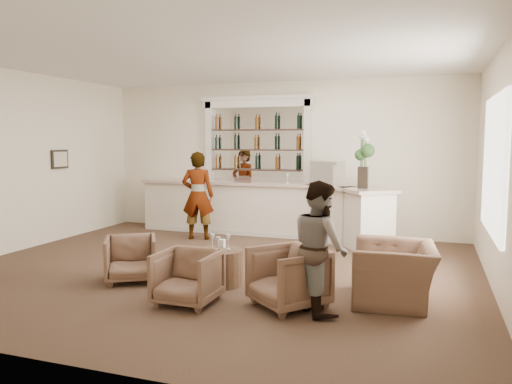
# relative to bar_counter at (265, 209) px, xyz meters

# --- Properties ---
(ground) EXTENTS (8.00, 8.00, 0.00)m
(ground) POSITION_rel_bar_counter_xyz_m (0.16, -3.00, -0.57)
(ground) COLOR brown
(ground) RESTS_ON ground
(room_shell) EXTENTS (8.04, 7.02, 3.32)m
(room_shell) POSITION_rel_bar_counter_xyz_m (0.33, -2.29, 1.77)
(room_shell) COLOR #F0E3C7
(room_shell) RESTS_ON ground
(bar_counter) EXTENTS (5.72, 1.80, 1.14)m
(bar_counter) POSITION_rel_bar_counter_xyz_m (0.00, 0.00, 0.00)
(bar_counter) COLOR white
(bar_counter) RESTS_ON ground
(back_bar_alcove) EXTENTS (2.64, 0.25, 3.00)m
(back_bar_alcove) POSITION_rel_bar_counter_xyz_m (-0.34, 0.41, 1.46)
(back_bar_alcove) COLOR white
(back_bar_alcove) RESTS_ON ground
(cocktail_table) EXTENTS (0.66, 0.66, 0.50)m
(cocktail_table) POSITION_rel_bar_counter_xyz_m (0.54, -3.68, -0.32)
(cocktail_table) COLOR #4E3821
(cocktail_table) RESTS_ON ground
(sommelier) EXTENTS (0.75, 0.59, 1.81)m
(sommelier) POSITION_rel_bar_counter_xyz_m (-1.18, -0.84, 0.33)
(sommelier) COLOR gray
(sommelier) RESTS_ON ground
(guest) EXTENTS (0.93, 0.97, 1.57)m
(guest) POSITION_rel_bar_counter_xyz_m (2.12, -4.33, 0.21)
(guest) COLOR gray
(guest) RESTS_ON ground
(armchair_left) EXTENTS (0.98, 0.98, 0.66)m
(armchair_left) POSITION_rel_bar_counter_xyz_m (-0.74, -3.96, -0.25)
(armchair_left) COLOR brown
(armchair_left) RESTS_ON ground
(armchair_center) EXTENTS (0.73, 0.75, 0.68)m
(armchair_center) POSITION_rel_bar_counter_xyz_m (0.50, -4.58, -0.24)
(armchair_center) COLOR brown
(armchair_center) RESTS_ON ground
(armchair_right) EXTENTS (1.13, 1.13, 0.74)m
(armchair_right) POSITION_rel_bar_counter_xyz_m (1.72, -4.29, -0.20)
(armchair_right) COLOR brown
(armchair_right) RESTS_ON ground
(armchair_far) EXTENTS (1.10, 1.23, 0.74)m
(armchair_far) POSITION_rel_bar_counter_xyz_m (2.92, -3.65, -0.20)
(armchair_far) COLOR brown
(armchair_far) RESTS_ON ground
(espresso_machine) EXTENTS (0.68, 0.63, 0.48)m
(espresso_machine) POSITION_rel_bar_counter_xyz_m (1.35, -0.01, 0.80)
(espresso_machine) COLOR silver
(espresso_machine) RESTS_ON bar_counter
(flower_vase) EXTENTS (0.28, 0.28, 1.06)m
(flower_vase) POSITION_rel_bar_counter_xyz_m (2.12, -0.58, 1.16)
(flower_vase) COLOR black
(flower_vase) RESTS_ON bar_counter
(wine_glass_bar_left) EXTENTS (0.07, 0.07, 0.21)m
(wine_glass_bar_left) POSITION_rel_bar_counter_xyz_m (-1.21, 0.00, 0.67)
(wine_glass_bar_left) COLOR white
(wine_glass_bar_left) RESTS_ON bar_counter
(wine_glass_bar_right) EXTENTS (0.07, 0.07, 0.21)m
(wine_glass_bar_right) POSITION_rel_bar_counter_xyz_m (0.49, 0.01, 0.67)
(wine_glass_bar_right) COLOR white
(wine_glass_bar_right) RESTS_ON bar_counter
(wine_glass_tbl_a) EXTENTS (0.07, 0.07, 0.21)m
(wine_glass_tbl_a) POSITION_rel_bar_counter_xyz_m (0.42, -3.65, 0.03)
(wine_glass_tbl_a) COLOR white
(wine_glass_tbl_a) RESTS_ON cocktail_table
(wine_glass_tbl_b) EXTENTS (0.07, 0.07, 0.21)m
(wine_glass_tbl_b) POSITION_rel_bar_counter_xyz_m (0.64, -3.60, 0.03)
(wine_glass_tbl_b) COLOR white
(wine_glass_tbl_b) RESTS_ON cocktail_table
(wine_glass_tbl_c) EXTENTS (0.07, 0.07, 0.21)m
(wine_glass_tbl_c) POSITION_rel_bar_counter_xyz_m (0.58, -3.81, 0.03)
(wine_glass_tbl_c) COLOR white
(wine_glass_tbl_c) RESTS_ON cocktail_table
(napkin_holder) EXTENTS (0.08, 0.08, 0.12)m
(napkin_holder) POSITION_rel_bar_counter_xyz_m (0.52, -3.54, -0.01)
(napkin_holder) COLOR silver
(napkin_holder) RESTS_ON cocktail_table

